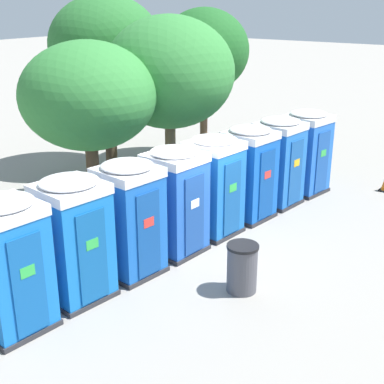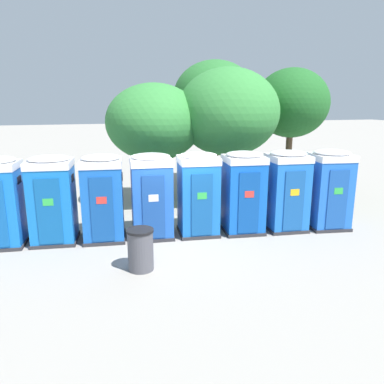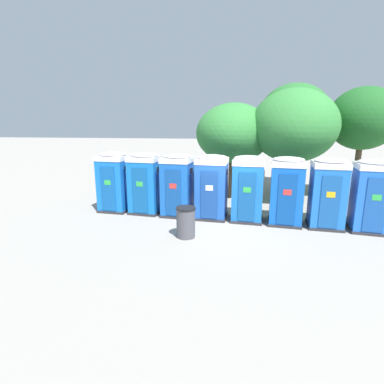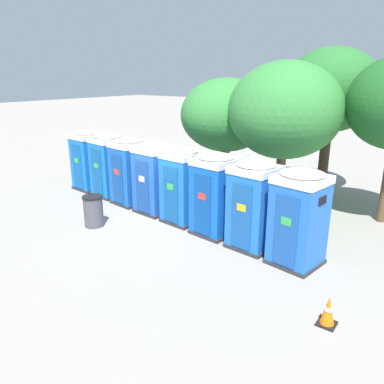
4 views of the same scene
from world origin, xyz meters
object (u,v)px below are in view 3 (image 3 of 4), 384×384
at_px(street_tree_0, 233,134).
at_px(street_tree_2, 294,115).
at_px(portapotty_4, 248,188).
at_px(street_tree_3, 363,119).
at_px(portapotty_0, 114,181).
at_px(trash_can, 186,222).
at_px(portapotty_2, 177,185).
at_px(portapotty_6, 327,193).
at_px(portapotty_7, 372,195).
at_px(portapotty_3, 212,187).
at_px(street_tree_1, 294,126).
at_px(portapotty_1, 146,183).
at_px(portapotty_5, 286,191).

relative_size(street_tree_0, street_tree_2, 0.80).
relative_size(portapotty_4, street_tree_3, 0.47).
distance_m(portapotty_0, trash_can, 4.50).
relative_size(portapotty_2, portapotty_6, 1.00).
distance_m(portapotty_2, trash_can, 2.60).
bearing_deg(portapotty_2, trash_can, -73.37).
relative_size(portapotty_7, street_tree_0, 0.54).
height_order(portapotty_3, portapotty_7, same).
bearing_deg(portapotty_4, portapotty_6, -7.59).
bearing_deg(street_tree_3, portapotty_4, -143.47).
height_order(portapotty_4, street_tree_1, street_tree_1).
bearing_deg(trash_can, portapotty_7, 13.21).
relative_size(portapotty_6, street_tree_3, 0.47).
xyz_separation_m(street_tree_3, trash_can, (-7.51, -6.08, -3.39)).
distance_m(portapotty_7, street_tree_3, 5.44).
xyz_separation_m(portapotty_0, portapotty_1, (1.41, -0.12, -0.00)).
relative_size(portapotty_1, street_tree_3, 0.47).
distance_m(portapotty_4, street_tree_1, 4.34).
xyz_separation_m(portapotty_7, street_tree_0, (-4.82, 4.23, 1.94)).
relative_size(street_tree_0, trash_can, 4.53).
xyz_separation_m(street_tree_0, street_tree_3, (6.03, 0.37, 0.69)).
distance_m(portapotty_1, portapotty_5, 5.65).
bearing_deg(portapotty_6, portapotty_4, 172.41).
distance_m(portapotty_1, portapotty_2, 1.41).
xyz_separation_m(portapotty_1, portapotty_5, (5.61, -0.72, 0.00)).
distance_m(portapotty_1, street_tree_1, 7.17).
height_order(portapotty_5, street_tree_1, street_tree_1).
distance_m(portapotty_4, street_tree_0, 4.17).
bearing_deg(street_tree_0, portapotty_3, -102.70).
height_order(portapotty_7, street_tree_1, street_tree_1).
bearing_deg(street_tree_0, portapotty_4, -80.32).
bearing_deg(trash_can, street_tree_1, 50.39).
height_order(portapotty_6, trash_can, portapotty_6).
bearing_deg(street_tree_2, street_tree_0, -143.10).
xyz_separation_m(portapotty_4, street_tree_2, (2.66, 6.10, 2.89)).
bearing_deg(street_tree_3, portapotty_5, -133.57).
height_order(portapotty_3, street_tree_3, street_tree_3).
bearing_deg(portapotty_1, portapotty_4, -6.92).
bearing_deg(street_tree_3, street_tree_1, -163.18).
distance_m(portapotty_7, trash_can, 6.52).
bearing_deg(street_tree_3, trash_can, -140.99).
relative_size(portapotty_2, portapotty_3, 1.00).
bearing_deg(portapotty_1, portapotty_7, -7.51).
distance_m(portapotty_2, street_tree_3, 9.39).
xyz_separation_m(portapotty_1, portapotty_3, (2.80, -0.36, 0.00)).
xyz_separation_m(portapotty_7, street_tree_2, (-1.53, 6.70, 2.89)).
bearing_deg(portapotty_1, portapotty_3, -7.41).
relative_size(portapotty_1, portapotty_2, 1.00).
distance_m(portapotty_6, trash_can, 5.25).
relative_size(portapotty_7, street_tree_3, 0.47).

